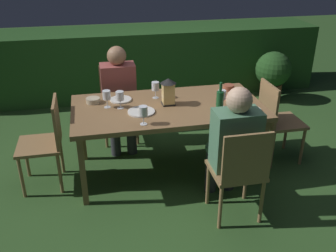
# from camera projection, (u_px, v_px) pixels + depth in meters

# --- Properties ---
(ground_plane) EXTENTS (16.00, 16.00, 0.00)m
(ground_plane) POSITION_uv_depth(u_px,v_px,m) (168.00, 170.00, 3.98)
(ground_plane) COLOR #2D5123
(dining_table) EXTENTS (1.83, 0.95, 0.73)m
(dining_table) POSITION_uv_depth(u_px,v_px,m) (168.00, 111.00, 3.68)
(dining_table) COLOR olive
(dining_table) RESTS_ON ground
(chair_head_far) EXTENTS (0.40, 0.42, 0.87)m
(chair_head_far) POSITION_uv_depth(u_px,v_px,m) (277.00, 118.00, 3.98)
(chair_head_far) COLOR #937047
(chair_head_far) RESTS_ON ground
(chair_side_left_b) EXTENTS (0.42, 0.40, 0.87)m
(chair_side_left_b) POSITION_uv_depth(u_px,v_px,m) (240.00, 170.00, 3.08)
(chair_side_left_b) COLOR #937047
(chair_side_left_b) RESTS_ON ground
(person_in_green) EXTENTS (0.38, 0.47, 1.15)m
(person_in_green) POSITION_uv_depth(u_px,v_px,m) (232.00, 142.00, 3.18)
(person_in_green) COLOR #4C7A5B
(person_in_green) RESTS_ON ground
(chair_side_right_a) EXTENTS (0.42, 0.40, 0.87)m
(chair_side_right_a) POSITION_uv_depth(u_px,v_px,m) (118.00, 99.00, 4.45)
(chair_side_right_a) COLOR #937047
(chair_side_right_a) RESTS_ON ground
(person_in_rust) EXTENTS (0.38, 0.47, 1.15)m
(person_in_rust) POSITION_uv_depth(u_px,v_px,m) (119.00, 93.00, 4.21)
(person_in_rust) COLOR #9E4C47
(person_in_rust) RESTS_ON ground
(chair_head_near) EXTENTS (0.40, 0.42, 0.87)m
(chair_head_near) POSITION_uv_depth(u_px,v_px,m) (46.00, 140.00, 3.55)
(chair_head_near) COLOR #937047
(chair_head_near) RESTS_ON ground
(lantern_centerpiece) EXTENTS (0.15, 0.15, 0.27)m
(lantern_centerpiece) POSITION_uv_depth(u_px,v_px,m) (168.00, 90.00, 3.62)
(lantern_centerpiece) COLOR black
(lantern_centerpiece) RESTS_ON dining_table
(green_bottle_on_table) EXTENTS (0.07, 0.07, 0.29)m
(green_bottle_on_table) POSITION_uv_depth(u_px,v_px,m) (220.00, 101.00, 3.47)
(green_bottle_on_table) COLOR #195128
(green_bottle_on_table) RESTS_ON dining_table
(wine_glass_a) EXTENTS (0.08, 0.08, 0.17)m
(wine_glass_a) POSITION_uv_depth(u_px,v_px,m) (120.00, 97.00, 3.55)
(wine_glass_a) COLOR silver
(wine_glass_a) RESTS_ON dining_table
(wine_glass_b) EXTENTS (0.08, 0.08, 0.17)m
(wine_glass_b) POSITION_uv_depth(u_px,v_px,m) (107.00, 96.00, 3.57)
(wine_glass_b) COLOR silver
(wine_glass_b) RESTS_ON dining_table
(wine_glass_c) EXTENTS (0.08, 0.08, 0.17)m
(wine_glass_c) POSITION_uv_depth(u_px,v_px,m) (155.00, 87.00, 3.78)
(wine_glass_c) COLOR silver
(wine_glass_c) RESTS_ON dining_table
(wine_glass_d) EXTENTS (0.08, 0.08, 0.17)m
(wine_glass_d) POSITION_uv_depth(u_px,v_px,m) (143.00, 112.00, 3.23)
(wine_glass_d) COLOR silver
(wine_glass_d) RESTS_ON dining_table
(wine_glass_e) EXTENTS (0.08, 0.08, 0.17)m
(wine_glass_e) POSITION_uv_depth(u_px,v_px,m) (222.00, 95.00, 3.58)
(wine_glass_e) COLOR silver
(wine_glass_e) RESTS_ON dining_table
(plate_a) EXTENTS (0.25, 0.25, 0.01)m
(plate_a) POSITION_uv_depth(u_px,v_px,m) (141.00, 112.00, 3.51)
(plate_a) COLOR silver
(plate_a) RESTS_ON dining_table
(plate_b) EXTENTS (0.21, 0.21, 0.01)m
(plate_b) POSITION_uv_depth(u_px,v_px,m) (121.00, 100.00, 3.78)
(plate_b) COLOR silver
(plate_b) RESTS_ON dining_table
(plate_c) EXTENTS (0.25, 0.25, 0.01)m
(plate_c) POSITION_uv_depth(u_px,v_px,m) (248.00, 110.00, 3.54)
(plate_c) COLOR white
(plate_c) RESTS_ON dining_table
(bowl_olives) EXTENTS (0.14, 0.14, 0.05)m
(bowl_olives) POSITION_uv_depth(u_px,v_px,m) (93.00, 100.00, 3.71)
(bowl_olives) COLOR #BCAD8E
(bowl_olives) RESTS_ON dining_table
(bowl_bread) EXTENTS (0.15, 0.15, 0.04)m
(bowl_bread) POSITION_uv_depth(u_px,v_px,m) (232.00, 98.00, 3.78)
(bowl_bread) COLOR #9E5138
(bowl_bread) RESTS_ON dining_table
(bowl_salad) EXTENTS (0.12, 0.12, 0.06)m
(bowl_salad) POSITION_uv_depth(u_px,v_px,m) (229.00, 87.00, 4.03)
(bowl_salad) COLOR #9E5138
(bowl_salad) RESTS_ON dining_table
(hedge_backdrop) EXTENTS (5.52, 0.82, 0.99)m
(hedge_backdrop) POSITION_uv_depth(u_px,v_px,m) (137.00, 61.00, 5.82)
(hedge_backdrop) COLOR #234C1E
(hedge_backdrop) RESTS_ON ground
(potted_plant_by_hedge) EXTENTS (0.51, 0.51, 0.74)m
(potted_plant_by_hedge) POSITION_uv_depth(u_px,v_px,m) (273.00, 73.00, 5.54)
(potted_plant_by_hedge) COLOR #9E5133
(potted_plant_by_hedge) RESTS_ON ground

